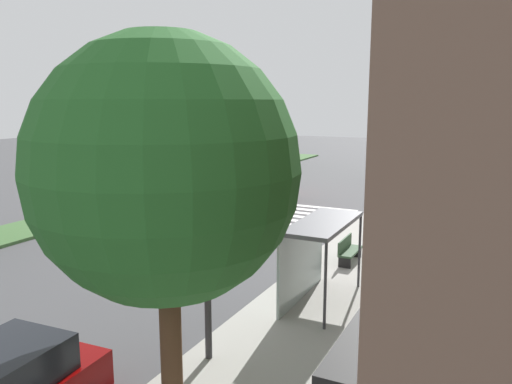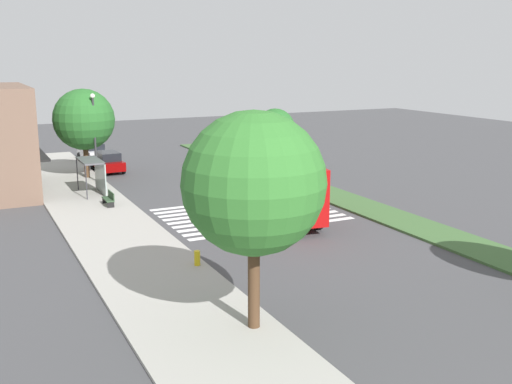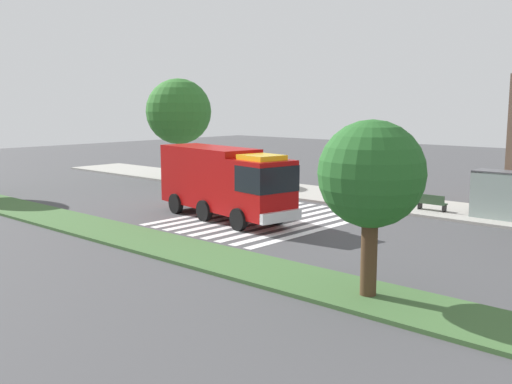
{
  "view_description": "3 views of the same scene",
  "coord_description": "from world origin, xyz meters",
  "px_view_note": "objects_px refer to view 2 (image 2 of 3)",
  "views": [
    {
      "loc": [
        22.63,
        12.3,
        6.01
      ],
      "look_at": [
        0.18,
        1.2,
        1.44
      ],
      "focal_mm": 35.02,
      "sensor_mm": 36.0,
      "label": 1
    },
    {
      "loc": [
        -33.96,
        15.87,
        9.71
      ],
      "look_at": [
        -2.09,
        0.31,
        1.78
      ],
      "focal_mm": 42.64,
      "sensor_mm": 36.0,
      "label": 2
    },
    {
      "loc": [
        19.32,
        -22.73,
        6.0
      ],
      "look_at": [
        -1.97,
        0.87,
        1.2
      ],
      "focal_mm": 40.88,
      "sensor_mm": 36.0,
      "label": 3
    }
  ],
  "objects_px": {
    "parked_car_west": "(108,162)",
    "bus_stop_shelter": "(95,169)",
    "bench_near_shelter": "(109,198)",
    "fire_truck": "(281,184)",
    "sidewalk_tree_center": "(84,120)",
    "sidewalk_tree_far_west": "(254,184)",
    "median_tree_west": "(275,129)",
    "street_lamp": "(95,131)",
    "parked_car_mid": "(92,151)",
    "fire_hydrant": "(197,258)"
  },
  "relations": [
    {
      "from": "bus_stop_shelter",
      "to": "sidewalk_tree_center",
      "type": "distance_m",
      "value": 6.95
    },
    {
      "from": "median_tree_west",
      "to": "bus_stop_shelter",
      "type": "bearing_deg",
      "value": 93.95
    },
    {
      "from": "parked_car_west",
      "to": "bench_near_shelter",
      "type": "distance_m",
      "value": 12.9
    },
    {
      "from": "fire_truck",
      "to": "street_lamp",
      "type": "relative_size",
      "value": 1.39
    },
    {
      "from": "sidewalk_tree_far_west",
      "to": "sidewalk_tree_center",
      "type": "bearing_deg",
      "value": -0.0
    },
    {
      "from": "fire_truck",
      "to": "bus_stop_shelter",
      "type": "distance_m",
      "value": 14.33
    },
    {
      "from": "bus_stop_shelter",
      "to": "median_tree_west",
      "type": "xyz_separation_m",
      "value": [
        1.04,
        -14.98,
        1.99
      ]
    },
    {
      "from": "sidewalk_tree_far_west",
      "to": "sidewalk_tree_center",
      "type": "relative_size",
      "value": 1.1
    },
    {
      "from": "bus_stop_shelter",
      "to": "sidewalk_tree_far_west",
      "type": "xyz_separation_m",
      "value": [
        -24.75,
        -0.55,
        3.55
      ]
    },
    {
      "from": "street_lamp",
      "to": "sidewalk_tree_center",
      "type": "relative_size",
      "value": 0.96
    },
    {
      "from": "parked_car_mid",
      "to": "bus_stop_shelter",
      "type": "relative_size",
      "value": 1.37
    },
    {
      "from": "parked_car_west",
      "to": "sidewalk_tree_far_west",
      "type": "bearing_deg",
      "value": 172.93
    },
    {
      "from": "sidewalk_tree_far_west",
      "to": "bench_near_shelter",
      "type": "bearing_deg",
      "value": 1.48
    },
    {
      "from": "sidewalk_tree_center",
      "to": "median_tree_west",
      "type": "distance_m",
      "value": 15.39
    },
    {
      "from": "fire_truck",
      "to": "median_tree_west",
      "type": "height_order",
      "value": "median_tree_west"
    },
    {
      "from": "fire_truck",
      "to": "street_lamp",
      "type": "xyz_separation_m",
      "value": [
        15.51,
        7.98,
        2.03
      ]
    },
    {
      "from": "parked_car_west",
      "to": "street_lamp",
      "type": "xyz_separation_m",
      "value": [
        -4.3,
        1.8,
        3.22
      ]
    },
    {
      "from": "parked_car_west",
      "to": "parked_car_mid",
      "type": "xyz_separation_m",
      "value": [
        6.45,
        0.0,
        -0.0
      ]
    },
    {
      "from": "fire_truck",
      "to": "bus_stop_shelter",
      "type": "height_order",
      "value": "fire_truck"
    },
    {
      "from": "fire_truck",
      "to": "fire_hydrant",
      "type": "bearing_deg",
      "value": 138.45
    },
    {
      "from": "parked_car_west",
      "to": "median_tree_west",
      "type": "relative_size",
      "value": 0.86
    },
    {
      "from": "bus_stop_shelter",
      "to": "bench_near_shelter",
      "type": "height_order",
      "value": "bus_stop_shelter"
    },
    {
      "from": "fire_hydrant",
      "to": "bus_stop_shelter",
      "type": "bearing_deg",
      "value": 3.41
    },
    {
      "from": "parked_car_west",
      "to": "bench_near_shelter",
      "type": "bearing_deg",
      "value": 164.43
    },
    {
      "from": "street_lamp",
      "to": "sidewalk_tree_far_west",
      "type": "bearing_deg",
      "value": 179.21
    },
    {
      "from": "fire_hydrant",
      "to": "fire_truck",
      "type": "bearing_deg",
      "value": -50.84
    },
    {
      "from": "parked_car_west",
      "to": "median_tree_west",
      "type": "height_order",
      "value": "median_tree_west"
    },
    {
      "from": "parked_car_mid",
      "to": "fire_hydrant",
      "type": "relative_size",
      "value": 6.87
    },
    {
      "from": "parked_car_west",
      "to": "fire_hydrant",
      "type": "xyz_separation_m",
      "value": [
        -26.23,
        1.7,
        -0.41
      ]
    },
    {
      "from": "parked_car_mid",
      "to": "street_lamp",
      "type": "bearing_deg",
      "value": 167.54
    },
    {
      "from": "bus_stop_shelter",
      "to": "street_lamp",
      "type": "bearing_deg",
      "value": -12.43
    },
    {
      "from": "parked_car_west",
      "to": "bus_stop_shelter",
      "type": "xyz_separation_m",
      "value": [
        -8.6,
        2.75,
        0.99
      ]
    },
    {
      "from": "parked_car_west",
      "to": "bus_stop_shelter",
      "type": "relative_size",
      "value": 1.33
    },
    {
      "from": "bus_stop_shelter",
      "to": "street_lamp",
      "type": "distance_m",
      "value": 4.94
    },
    {
      "from": "fire_truck",
      "to": "bus_stop_shelter",
      "type": "xyz_separation_m",
      "value": [
        11.21,
        8.93,
        -0.2
      ]
    },
    {
      "from": "street_lamp",
      "to": "fire_hydrant",
      "type": "relative_size",
      "value": 9.73
    },
    {
      "from": "street_lamp",
      "to": "sidewalk_tree_center",
      "type": "distance_m",
      "value": 2.13
    },
    {
      "from": "bench_near_shelter",
      "to": "sidewalk_tree_far_west",
      "type": "relative_size",
      "value": 0.2
    },
    {
      "from": "street_lamp",
      "to": "fire_truck",
      "type": "bearing_deg",
      "value": -152.79
    },
    {
      "from": "street_lamp",
      "to": "bus_stop_shelter",
      "type": "bearing_deg",
      "value": 167.57
    },
    {
      "from": "fire_truck",
      "to": "sidewalk_tree_center",
      "type": "height_order",
      "value": "sidewalk_tree_center"
    },
    {
      "from": "sidewalk_tree_far_west",
      "to": "median_tree_west",
      "type": "relative_size",
      "value": 1.45
    },
    {
      "from": "bus_stop_shelter",
      "to": "sidewalk_tree_center",
      "type": "height_order",
      "value": "sidewalk_tree_center"
    },
    {
      "from": "parked_car_mid",
      "to": "fire_hydrant",
      "type": "height_order",
      "value": "parked_car_mid"
    },
    {
      "from": "fire_truck",
      "to": "street_lamp",
      "type": "distance_m",
      "value": 17.56
    },
    {
      "from": "sidewalk_tree_center",
      "to": "street_lamp",
      "type": "bearing_deg",
      "value": -168.53
    },
    {
      "from": "parked_car_west",
      "to": "sidewalk_tree_center",
      "type": "distance_m",
      "value": 5.06
    },
    {
      "from": "bus_stop_shelter",
      "to": "parked_car_west",
      "type": "bearing_deg",
      "value": -17.74
    },
    {
      "from": "parked_car_west",
      "to": "fire_hydrant",
      "type": "distance_m",
      "value": 26.28
    },
    {
      "from": "median_tree_west",
      "to": "street_lamp",
      "type": "bearing_deg",
      "value": 76.88
    }
  ]
}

